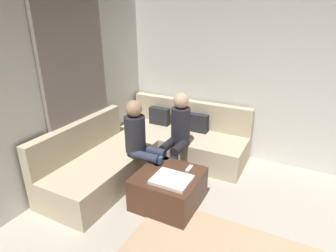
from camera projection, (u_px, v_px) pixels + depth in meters
wall_back at (314, 81)px, 3.93m from camera, size 6.00×0.12×2.70m
curtain_panel at (78, 92)px, 3.81m from camera, size 0.06×1.10×2.50m
sectional_couch at (149, 150)px, 4.34m from camera, size 2.10×2.55×0.87m
ottoman at (169, 189)px, 3.51m from camera, size 0.76×0.76×0.42m
folded_blanket at (172, 180)px, 3.28m from camera, size 0.44×0.36×0.04m
coffee_mug at (160, 160)px, 3.65m from camera, size 0.08×0.08×0.10m
game_remote at (189, 168)px, 3.53m from camera, size 0.05×0.15×0.02m
person_on_couch_back at (178, 131)px, 4.05m from camera, size 0.30×0.60×1.20m
person_on_couch_side at (141, 140)px, 3.77m from camera, size 0.60×0.30×1.20m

